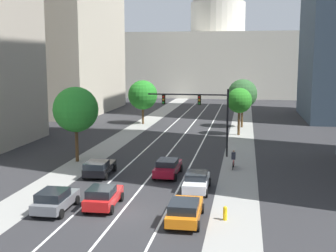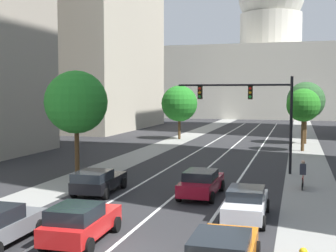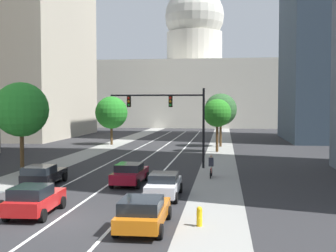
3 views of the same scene
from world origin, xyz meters
TOP-DOWN VIEW (x-y plane):
  - ground_plane at (0.00, 40.00)m, footprint 400.00×400.00m
  - sidewalk_left at (-7.39, 35.00)m, footprint 3.20×130.00m
  - sidewalk_right at (7.39, 35.00)m, footprint 3.20×130.00m
  - lane_stripe_left at (-2.90, 25.00)m, footprint 0.16×90.00m
  - lane_stripe_center at (0.00, 25.00)m, footprint 0.16×90.00m
  - lane_stripe_right at (2.90, 25.00)m, footprint 0.16×90.00m
  - capitol_building at (0.00, 95.23)m, footprint 47.88×27.72m
  - car_black at (-4.33, 8.66)m, footprint 2.25×4.34m
  - car_red at (-1.44, 0.88)m, footprint 2.12×4.14m
  - car_orange at (4.35, -0.81)m, footprint 2.13×4.64m
  - car_white at (4.35, 5.80)m, footprint 1.97×4.42m
  - car_crimson at (1.45, 9.71)m, footprint 2.04×4.57m
  - traffic_signal_mast at (3.52, 18.14)m, footprint 8.28×0.39m
  - fire_hydrant at (6.78, -0.07)m, footprint 0.26×0.35m
  - cyclist at (6.90, 13.35)m, footprint 0.37×1.70m
  - street_tree_mid_right at (7.38, 38.04)m, footprint 4.20×4.20m
  - street_tree_mid_left at (-7.48, 38.92)m, footprint 4.43×4.43m
  - street_tree_near_left at (-8.20, 13.54)m, footprint 4.36×4.36m
  - street_tree_near_right at (7.05, 31.40)m, footprint 3.26×3.26m

SIDE VIEW (x-z plane):
  - ground_plane at x=0.00m, z-range 0.00..0.00m
  - sidewalk_left at x=-7.39m, z-range 0.00..0.01m
  - sidewalk_right at x=7.39m, z-range 0.00..0.01m
  - lane_stripe_left at x=-2.90m, z-range 0.01..0.02m
  - lane_stripe_center at x=0.00m, z-range 0.01..0.02m
  - lane_stripe_right at x=2.90m, z-range 0.01..0.02m
  - fire_hydrant at x=6.78m, z-range 0.01..0.92m
  - car_black at x=-4.33m, z-range 0.04..1.47m
  - car_orange at x=4.35m, z-range 0.03..1.49m
  - car_white at x=4.35m, z-range 0.03..1.49m
  - car_crimson at x=1.45m, z-range 0.03..1.50m
  - car_red at x=-1.44m, z-range 0.03..1.56m
  - cyclist at x=6.90m, z-range -0.01..1.71m
  - street_tree_mid_left at x=-7.48m, z-range 1.09..7.72m
  - street_tree_near_right at x=7.05m, z-range 1.43..7.59m
  - street_tree_mid_right at x=7.38m, z-range 1.37..8.33m
  - traffic_signal_mast at x=3.52m, z-range 1.47..8.37m
  - street_tree_near_left at x=-8.20m, z-range 1.45..8.74m
  - capitol_building at x=0.00m, z-range -7.03..30.13m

